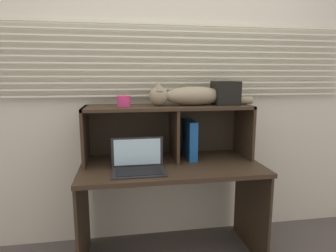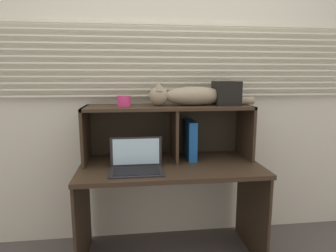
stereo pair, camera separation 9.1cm
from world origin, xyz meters
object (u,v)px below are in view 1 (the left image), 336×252
book_stack (127,156)px  storage_box (225,93)px  laptop (138,164)px  small_basket (124,101)px  cat (189,96)px  binder_upright (190,139)px

book_stack → storage_box: storage_box is taller
laptop → book_stack: (-0.07, 0.25, -0.01)m
small_basket → laptop: bearing=-72.3°
laptop → small_basket: 0.48m
laptop → storage_box: (0.68, 0.25, 0.45)m
small_basket → storage_box: size_ratio=0.52×
cat → binder_upright: (0.01, 0.00, -0.33)m
small_basket → storage_box: (0.76, 0.00, 0.05)m
cat → laptop: size_ratio=2.27×
laptop → small_basket: small_basket is taller
laptop → book_stack: bearing=105.7°
cat → laptop: cat is taller
storage_box → laptop: bearing=-159.8°
laptop → binder_upright: binder_upright is taller
small_basket → storage_box: storage_box is taller
binder_upright → storage_box: (0.27, 0.00, 0.35)m
cat → storage_box: size_ratio=4.23×
book_stack → storage_box: 0.88m
cat → storage_box: 0.28m
cat → book_stack: 0.64m
cat → small_basket: size_ratio=8.20×
cat → binder_upright: bearing=0.0°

